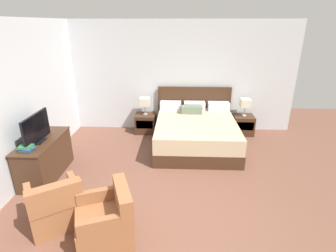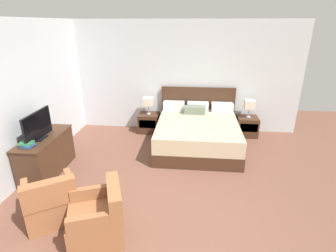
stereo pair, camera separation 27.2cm
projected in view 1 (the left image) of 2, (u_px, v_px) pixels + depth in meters
name	position (u px, v px, depth m)	size (l,w,h in m)	color
ground_plane	(162.00, 235.00, 3.55)	(11.63, 11.63, 0.00)	brown
wall_back	(171.00, 77.00, 6.67)	(6.24, 0.06, 2.77)	silver
wall_left	(25.00, 101.00, 4.66)	(0.06, 5.68, 2.77)	silver
bed	(196.00, 132.00, 6.04)	(1.87, 2.11, 1.16)	#422819
nightstand_left	(146.00, 123.00, 6.82)	(0.50, 0.46, 0.48)	#422819
nightstand_right	(243.00, 125.00, 6.71)	(0.50, 0.46, 0.48)	#422819
table_lamp_left	(145.00, 102.00, 6.61)	(0.24, 0.24, 0.44)	#B7B7BC
table_lamp_right	(245.00, 103.00, 6.50)	(0.24, 0.24, 0.44)	#B7B7BC
dresser	(45.00, 157.00, 4.80)	(0.51, 1.29, 0.74)	#422819
tv	(36.00, 129.00, 4.49)	(0.18, 0.82, 0.51)	black
book_red_cover	(27.00, 150.00, 4.25)	(0.19, 0.20, 0.03)	#383333
book_blue_cover	(27.00, 148.00, 4.24)	(0.22, 0.17, 0.03)	#234C8E
book_small_top	(26.00, 147.00, 4.22)	(0.22, 0.15, 0.04)	#2D7042
armchair_by_window	(56.00, 206.00, 3.67)	(0.95, 0.95, 0.76)	#935B38
armchair_companion	(107.00, 221.00, 3.40)	(0.89, 0.88, 0.76)	#935B38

